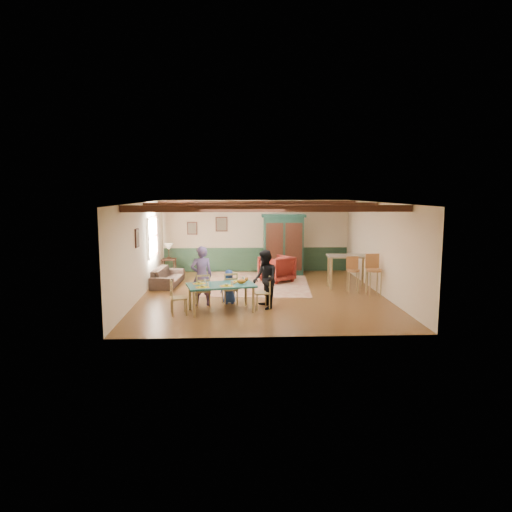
{
  "coord_description": "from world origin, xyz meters",
  "views": [
    {
      "loc": [
        -0.77,
        -13.17,
        3.01
      ],
      "look_at": [
        -0.18,
        -0.03,
        1.15
      ],
      "focal_mm": 32.0,
      "sensor_mm": 36.0,
      "label": 1
    }
  ],
  "objects_px": {
    "dining_chair_end_left": "(179,297)",
    "counter_table": "(347,272)",
    "dining_chair_far_right": "(230,288)",
    "armoire": "(283,245)",
    "person_child": "(229,287)",
    "bar_stool_left": "(353,275)",
    "dining_chair_far_left": "(202,290)",
    "armchair": "(277,269)",
    "person_woman": "(265,279)",
    "dining_table": "(221,298)",
    "dining_chair_end_right": "(261,292)",
    "sofa": "(168,276)",
    "end_table": "(169,267)",
    "cat": "(242,281)",
    "bar_stool_right": "(374,275)",
    "person_man": "(202,276)",
    "table_lamp": "(169,251)"
  },
  "relations": [
    {
      "from": "person_child",
      "to": "bar_stool_left",
      "type": "bearing_deg",
      "value": -175.1
    },
    {
      "from": "armoire",
      "to": "table_lamp",
      "type": "xyz_separation_m",
      "value": [
        -4.14,
        0.07,
        -0.22
      ]
    },
    {
      "from": "dining_chair_far_left",
      "to": "table_lamp",
      "type": "distance_m",
      "value": 4.86
    },
    {
      "from": "dining_chair_far_left",
      "to": "armoire",
      "type": "relative_size",
      "value": 0.4
    },
    {
      "from": "end_table",
      "to": "dining_chair_end_right",
      "type": "bearing_deg",
      "value": -57.87
    },
    {
      "from": "armoire",
      "to": "dining_chair_far_left",
      "type": "bearing_deg",
      "value": -120.13
    },
    {
      "from": "dining_chair_end_left",
      "to": "bar_stool_left",
      "type": "xyz_separation_m",
      "value": [
        4.93,
        2.29,
        0.1
      ]
    },
    {
      "from": "dining_chair_far_left",
      "to": "dining_chair_far_right",
      "type": "bearing_deg",
      "value": -180.0
    },
    {
      "from": "cat",
      "to": "bar_stool_left",
      "type": "bearing_deg",
      "value": 17.27
    },
    {
      "from": "person_child",
      "to": "table_lamp",
      "type": "height_order",
      "value": "table_lamp"
    },
    {
      "from": "dining_chair_end_left",
      "to": "dining_chair_far_right",
      "type": "bearing_deg",
      "value": -65.08
    },
    {
      "from": "armchair",
      "to": "sofa",
      "type": "xyz_separation_m",
      "value": [
        -3.59,
        -0.4,
        -0.16
      ]
    },
    {
      "from": "dining_chair_far_right",
      "to": "end_table",
      "type": "bearing_deg",
      "value": -76.51
    },
    {
      "from": "dining_chair_far_left",
      "to": "person_child",
      "type": "relative_size",
      "value": 0.95
    },
    {
      "from": "dining_table",
      "to": "dining_chair_end_right",
      "type": "xyz_separation_m",
      "value": [
        1.03,
        0.25,
        0.09
      ]
    },
    {
      "from": "dining_chair_far_right",
      "to": "armoire",
      "type": "bearing_deg",
      "value": -127.02
    },
    {
      "from": "dining_chair_end_left",
      "to": "sofa",
      "type": "bearing_deg",
      "value": -0.99
    },
    {
      "from": "person_woman",
      "to": "counter_table",
      "type": "xyz_separation_m",
      "value": [
        2.73,
        2.35,
        -0.24
      ]
    },
    {
      "from": "person_child",
      "to": "cat",
      "type": "height_order",
      "value": "person_child"
    },
    {
      "from": "dining_chair_far_left",
      "to": "bar_stool_right",
      "type": "distance_m",
      "value": 5.0
    },
    {
      "from": "person_child",
      "to": "armchair",
      "type": "bearing_deg",
      "value": -130.93
    },
    {
      "from": "sofa",
      "to": "cat",
      "type": "bearing_deg",
      "value": -140.36
    },
    {
      "from": "armoire",
      "to": "person_child",
      "type": "bearing_deg",
      "value": -114.18
    },
    {
      "from": "person_child",
      "to": "cat",
      "type": "bearing_deg",
      "value": 99.46
    },
    {
      "from": "person_woman",
      "to": "dining_table",
      "type": "bearing_deg",
      "value": -90.0
    },
    {
      "from": "dining_chair_far_left",
      "to": "bar_stool_left",
      "type": "relative_size",
      "value": 0.82
    },
    {
      "from": "dining_chair_end_right",
      "to": "bar_stool_left",
      "type": "distance_m",
      "value": 3.37
    },
    {
      "from": "armoire",
      "to": "cat",
      "type": "bearing_deg",
      "value": -107.48
    },
    {
      "from": "counter_table",
      "to": "person_woman",
      "type": "bearing_deg",
      "value": -139.34
    },
    {
      "from": "counter_table",
      "to": "bar_stool_right",
      "type": "bearing_deg",
      "value": -63.42
    },
    {
      "from": "person_child",
      "to": "person_woman",
      "type": "bearing_deg",
      "value": 136.74
    },
    {
      "from": "dining_chair_end_left",
      "to": "bar_stool_left",
      "type": "bearing_deg",
      "value": -78.6
    },
    {
      "from": "dining_chair_end_left",
      "to": "person_woman",
      "type": "height_order",
      "value": "person_woman"
    },
    {
      "from": "dining_chair_far_left",
      "to": "armchair",
      "type": "distance_m",
      "value": 3.96
    },
    {
      "from": "counter_table",
      "to": "person_child",
      "type": "bearing_deg",
      "value": -153.75
    },
    {
      "from": "armchair",
      "to": "bar_stool_left",
      "type": "distance_m",
      "value": 2.78
    },
    {
      "from": "person_man",
      "to": "person_woman",
      "type": "relative_size",
      "value": 1.05
    },
    {
      "from": "sofa",
      "to": "end_table",
      "type": "distance_m",
      "value": 1.76
    },
    {
      "from": "armoire",
      "to": "end_table",
      "type": "height_order",
      "value": "armoire"
    },
    {
      "from": "dining_chair_far_right",
      "to": "bar_stool_left",
      "type": "distance_m",
      "value": 3.91
    },
    {
      "from": "bar_stool_left",
      "to": "dining_chair_far_left",
      "type": "bearing_deg",
      "value": -158.24
    },
    {
      "from": "person_man",
      "to": "end_table",
      "type": "relative_size",
      "value": 2.64
    },
    {
      "from": "dining_chair_far_right",
      "to": "sofa",
      "type": "height_order",
      "value": "dining_chair_far_right"
    },
    {
      "from": "dining_chair_far_right",
      "to": "person_man",
      "type": "relative_size",
      "value": 0.55
    },
    {
      "from": "dining_chair_end_left",
      "to": "armoire",
      "type": "bearing_deg",
      "value": -43.93
    },
    {
      "from": "dining_chair_end_left",
      "to": "counter_table",
      "type": "relative_size",
      "value": 0.7
    },
    {
      "from": "armoire",
      "to": "armchair",
      "type": "height_order",
      "value": "armoire"
    },
    {
      "from": "dining_chair_far_right",
      "to": "bar_stool_left",
      "type": "xyz_separation_m",
      "value": [
        3.69,
        1.3,
        0.1
      ]
    },
    {
      "from": "bar_stool_left",
      "to": "bar_stool_right",
      "type": "relative_size",
      "value": 0.88
    },
    {
      "from": "dining_chair_far_left",
      "to": "end_table",
      "type": "xyz_separation_m",
      "value": [
        -1.53,
        4.59,
        -0.14
      ]
    }
  ]
}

